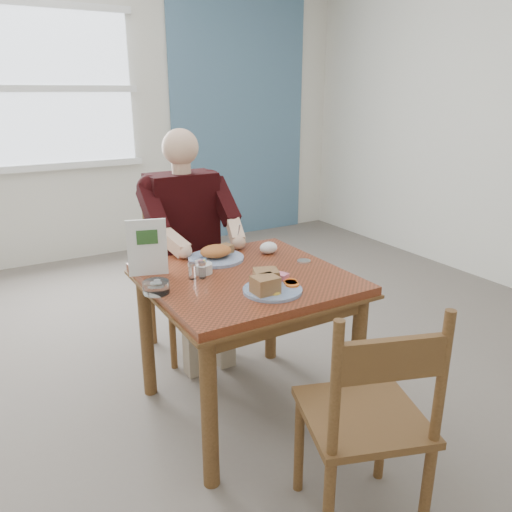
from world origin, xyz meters
TOP-DOWN VIEW (x-y plane):
  - floor at (0.00, 0.00)m, footprint 6.00×6.00m
  - wall_back at (0.00, 3.00)m, footprint 5.50×0.00m
  - accent_panel at (1.60, 2.98)m, footprint 1.60×0.02m
  - lemon_wedge at (-0.03, -0.30)m, footprint 0.06×0.04m
  - napkin at (0.26, 0.22)m, footprint 0.12×0.11m
  - metal_dish at (0.35, 0.01)m, footprint 0.08×0.08m
  - window at (-0.40, 2.97)m, footprint 1.72×0.04m
  - table at (0.00, 0.00)m, footprint 0.92×0.92m
  - chair_far at (0.00, 0.80)m, footprint 0.42×0.42m
  - chair_near at (0.00, -0.87)m, footprint 0.53×0.53m
  - diner at (0.00, 0.71)m, footprint 0.53×0.56m
  - near_plate at (-0.01, -0.24)m, footprint 0.30×0.29m
  - far_plate at (-0.02, 0.27)m, footprint 0.35×0.35m
  - caddy at (-0.17, 0.12)m, footprint 0.12×0.12m
  - shakers at (-0.22, 0.07)m, footprint 0.09×0.06m
  - creamer at (-0.45, -0.00)m, footprint 0.15×0.15m
  - menu at (-0.40, 0.23)m, footprint 0.18×0.07m

SIDE VIEW (x-z plane):
  - floor at x=0.00m, z-range 0.00..0.00m
  - chair_far at x=0.00m, z-range 0.00..0.95m
  - chair_near at x=0.00m, z-range 0.00..0.95m
  - table at x=0.00m, z-range 0.26..1.01m
  - metal_dish at x=0.35m, z-range 0.75..0.76m
  - lemon_wedge at x=-0.03m, z-range 0.75..0.78m
  - caddy at x=-0.17m, z-range 0.74..0.81m
  - creamer at x=-0.45m, z-range 0.75..0.80m
  - far_plate at x=-0.02m, z-range 0.74..0.82m
  - napkin at x=0.26m, z-range 0.75..0.81m
  - near_plate at x=-0.01m, z-range 0.74..0.83m
  - shakers at x=-0.22m, z-range 0.75..0.83m
  - diner at x=0.00m, z-range 0.12..1.50m
  - menu at x=-0.40m, z-range 0.75..1.02m
  - accent_panel at x=1.60m, z-range 0.00..2.80m
  - wall_back at x=0.00m, z-range -1.35..4.15m
  - window at x=-0.40m, z-range 0.89..2.31m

